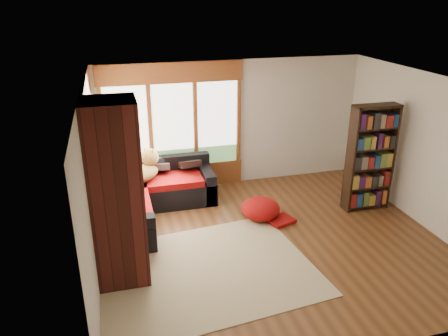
{
  "coord_description": "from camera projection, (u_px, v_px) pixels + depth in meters",
  "views": [
    {
      "loc": [
        -2.36,
        -5.82,
        3.83
      ],
      "look_at": [
        -0.54,
        1.04,
        0.95
      ],
      "focal_mm": 35.0,
      "sensor_mm": 36.0,
      "label": 1
    }
  ],
  "objects": [
    {
      "name": "floor",
      "position": [
        272.0,
        241.0,
        7.21
      ],
      "size": [
        5.5,
        5.5,
        0.0
      ],
      "primitive_type": "plane",
      "color": "#512E16",
      "rests_on": "ground"
    },
    {
      "name": "dog_tan",
      "position": [
        142.0,
        169.0,
        8.08
      ],
      "size": [
        0.97,
        0.95,
        0.48
      ],
      "rotation": [
        0.0,
        0.0,
        0.73
      ],
      "color": "brown",
      "rests_on": "sectional_sofa"
    },
    {
      "name": "throw_pillows",
      "position": [
        142.0,
        169.0,
        8.13
      ],
      "size": [
        1.98,
        1.68,
        0.45
      ],
      "color": "black",
      "rests_on": "sectional_sofa"
    },
    {
      "name": "windows_left",
      "position": [
        93.0,
        155.0,
        7.13
      ],
      "size": [
        0.1,
        2.62,
        1.9
      ],
      "color": "brown",
      "rests_on": "wall_left"
    },
    {
      "name": "brick_chimney",
      "position": [
        117.0,
        195.0,
        5.84
      ],
      "size": [
        0.7,
        0.7,
        2.6
      ],
      "primitive_type": "cube",
      "color": "#471914",
      "rests_on": "ground"
    },
    {
      "name": "wall_back",
      "position": [
        231.0,
        124.0,
        8.96
      ],
      "size": [
        5.5,
        0.04,
        2.6
      ],
      "primitive_type": "cube",
      "color": "silver",
      "rests_on": "ground"
    },
    {
      "name": "roller_blind",
      "position": [
        93.0,
        118.0,
        7.73
      ],
      "size": [
        0.03,
        0.72,
        0.9
      ],
      "primitive_type": "cube",
      "color": "gray",
      "rests_on": "wall_left"
    },
    {
      "name": "wall_front",
      "position": [
        363.0,
        257.0,
        4.48
      ],
      "size": [
        5.5,
        0.04,
        2.6
      ],
      "primitive_type": "cube",
      "color": "silver",
      "rests_on": "ground"
    },
    {
      "name": "wall_left",
      "position": [
        90.0,
        187.0,
        6.07
      ],
      "size": [
        0.04,
        5.0,
        2.6
      ],
      "primitive_type": "cube",
      "color": "silver",
      "rests_on": "ground"
    },
    {
      "name": "bookshelf",
      "position": [
        370.0,
        158.0,
        7.97
      ],
      "size": [
        0.86,
        0.29,
        2.0
      ],
      "color": "black",
      "rests_on": "ground"
    },
    {
      "name": "ceiling",
      "position": [
        279.0,
        84.0,
        6.23
      ],
      "size": [
        5.5,
        5.5,
        0.0
      ],
      "primitive_type": "plane",
      "color": "white"
    },
    {
      "name": "area_rug",
      "position": [
        204.0,
        271.0,
        6.43
      ],
      "size": [
        3.41,
        2.75,
        0.01
      ],
      "primitive_type": "cube",
      "rotation": [
        0.0,
        0.0,
        0.11
      ],
      "color": "beige",
      "rests_on": "ground"
    },
    {
      "name": "windows_back",
      "position": [
        173.0,
        126.0,
        8.63
      ],
      "size": [
        2.82,
        0.1,
        1.9
      ],
      "color": "brown",
      "rests_on": "wall_back"
    },
    {
      "name": "sectional_sofa",
      "position": [
        142.0,
        195.0,
        8.15
      ],
      "size": [
        2.2,
        2.2,
        0.8
      ],
      "rotation": [
        0.0,
        0.0,
        -0.08
      ],
      "color": "black",
      "rests_on": "ground"
    },
    {
      "name": "pouf",
      "position": [
        261.0,
        208.0,
        7.87
      ],
      "size": [
        0.83,
        0.83,
        0.38
      ],
      "primitive_type": "ellipsoid",
      "rotation": [
        0.0,
        0.0,
        -0.21
      ],
      "color": "#9F110F",
      "rests_on": "area_rug"
    },
    {
      "name": "dog_brindle",
      "position": [
        118.0,
        184.0,
        7.58
      ],
      "size": [
        0.67,
        0.78,
        0.38
      ],
      "rotation": [
        0.0,
        0.0,
        2.04
      ],
      "color": "black",
      "rests_on": "sectional_sofa"
    },
    {
      "name": "wall_right",
      "position": [
        428.0,
        153.0,
        7.37
      ],
      "size": [
        0.04,
        5.0,
        2.6
      ],
      "primitive_type": "cube",
      "color": "silver",
      "rests_on": "ground"
    }
  ]
}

